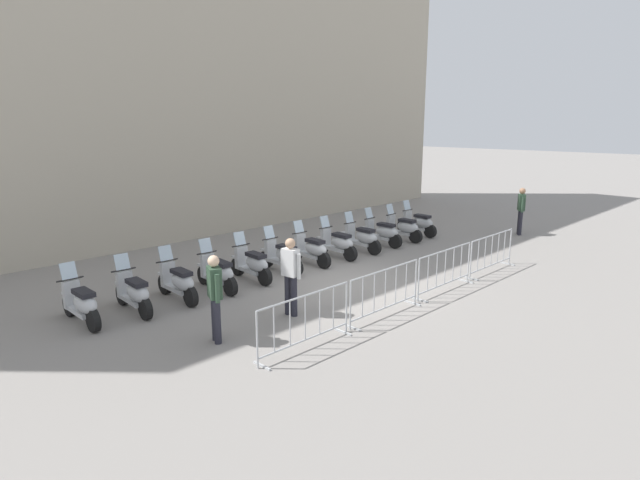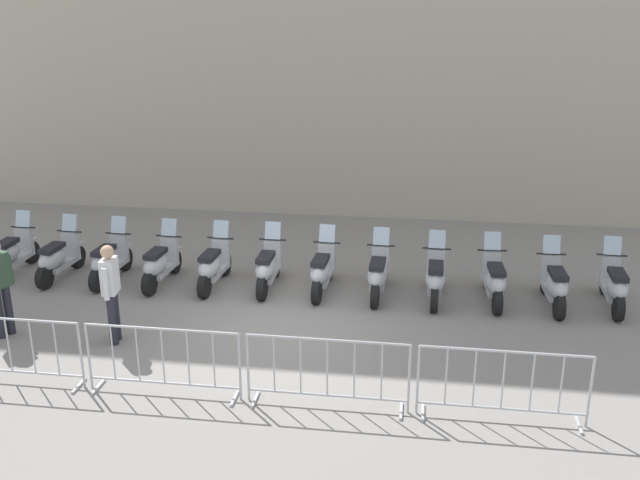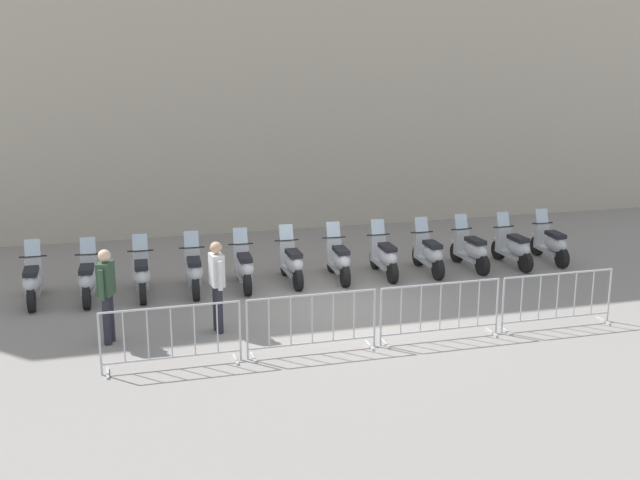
# 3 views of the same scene
# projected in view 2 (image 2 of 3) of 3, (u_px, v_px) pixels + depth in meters

# --- Properties ---
(ground_plane) EXTENTS (120.00, 120.00, 0.00)m
(ground_plane) POSITION_uv_depth(u_px,v_px,m) (277.00, 330.00, 12.28)
(ground_plane) COLOR gray
(motorcycle_0) EXTENTS (0.59, 1.72, 1.24)m
(motorcycle_0) POSITION_uv_depth(u_px,v_px,m) (12.00, 254.00, 14.69)
(motorcycle_0) COLOR black
(motorcycle_0) RESTS_ON ground
(motorcycle_1) EXTENTS (0.65, 1.72, 1.24)m
(motorcycle_1) POSITION_uv_depth(u_px,v_px,m) (58.00, 258.00, 14.43)
(motorcycle_1) COLOR black
(motorcycle_1) RESTS_ON ground
(motorcycle_2) EXTENTS (0.62, 1.72, 1.24)m
(motorcycle_2) POSITION_uv_depth(u_px,v_px,m) (109.00, 261.00, 14.28)
(motorcycle_2) COLOR black
(motorcycle_2) RESTS_ON ground
(motorcycle_3) EXTENTS (0.64, 1.72, 1.24)m
(motorcycle_3) POSITION_uv_depth(u_px,v_px,m) (160.00, 264.00, 14.12)
(motorcycle_3) COLOR black
(motorcycle_3) RESTS_ON ground
(motorcycle_4) EXTENTS (0.64, 1.72, 1.24)m
(motorcycle_4) POSITION_uv_depth(u_px,v_px,m) (213.00, 266.00, 14.00)
(motorcycle_4) COLOR black
(motorcycle_4) RESTS_ON ground
(motorcycle_5) EXTENTS (0.58, 1.73, 1.24)m
(motorcycle_5) POSITION_uv_depth(u_px,v_px,m) (268.00, 268.00, 13.90)
(motorcycle_5) COLOR black
(motorcycle_5) RESTS_ON ground
(motorcycle_6) EXTENTS (0.63, 1.72, 1.24)m
(motorcycle_6) POSITION_uv_depth(u_px,v_px,m) (322.00, 271.00, 13.73)
(motorcycle_6) COLOR black
(motorcycle_6) RESTS_ON ground
(motorcycle_7) EXTENTS (0.61, 1.72, 1.24)m
(motorcycle_7) POSITION_uv_depth(u_px,v_px,m) (378.00, 275.00, 13.56)
(motorcycle_7) COLOR black
(motorcycle_7) RESTS_ON ground
(motorcycle_8) EXTENTS (0.61, 1.72, 1.24)m
(motorcycle_8) POSITION_uv_depth(u_px,v_px,m) (435.00, 278.00, 13.38)
(motorcycle_8) COLOR black
(motorcycle_8) RESTS_ON ground
(motorcycle_9) EXTENTS (0.56, 1.73, 1.24)m
(motorcycle_9) POSITION_uv_depth(u_px,v_px,m) (494.00, 280.00, 13.28)
(motorcycle_9) COLOR black
(motorcycle_9) RESTS_ON ground
(motorcycle_10) EXTENTS (0.56, 1.73, 1.24)m
(motorcycle_10) POSITION_uv_depth(u_px,v_px,m) (554.00, 285.00, 13.08)
(motorcycle_10) COLOR black
(motorcycle_10) RESTS_ON ground
(motorcycle_11) EXTENTS (0.64, 1.72, 1.24)m
(motorcycle_11) POSITION_uv_depth(u_px,v_px,m) (614.00, 286.00, 13.02)
(motorcycle_11) COLOR black
(motorcycle_11) RESTS_ON ground
(barrier_segment_0) EXTENTS (2.30, 0.67, 1.07)m
(barrier_segment_0) POSITION_uv_depth(u_px,v_px,m) (9.00, 350.00, 10.43)
(barrier_segment_0) COLOR #B2B5B7
(barrier_segment_0) RESTS_ON ground
(barrier_segment_1) EXTENTS (2.30, 0.67, 1.07)m
(barrier_segment_1) POSITION_uv_depth(u_px,v_px,m) (163.00, 362.00, 10.11)
(barrier_segment_1) COLOR #B2B5B7
(barrier_segment_1) RESTS_ON ground
(barrier_segment_2) EXTENTS (2.30, 0.67, 1.07)m
(barrier_segment_2) POSITION_uv_depth(u_px,v_px,m) (327.00, 373.00, 9.78)
(barrier_segment_2) COLOR #B2B5B7
(barrier_segment_2) RESTS_ON ground
(barrier_segment_3) EXTENTS (2.30, 0.67, 1.07)m
(barrier_segment_3) POSITION_uv_depth(u_px,v_px,m) (503.00, 386.00, 9.46)
(barrier_segment_3) COLOR #B2B5B7
(barrier_segment_3) RESTS_ON ground
(officer_mid_plaza) EXTENTS (0.23, 0.55, 1.73)m
(officer_mid_plaza) POSITION_uv_depth(u_px,v_px,m) (111.00, 288.00, 11.54)
(officer_mid_plaza) COLOR #23232D
(officer_mid_plaza) RESTS_ON ground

